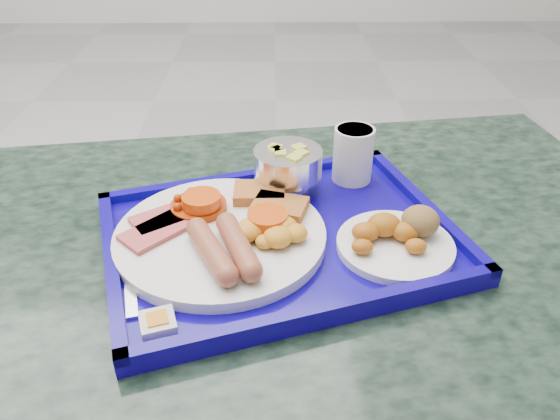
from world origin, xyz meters
name	(u,v)px	position (x,y,z in m)	size (l,w,h in m)	color
floor	(85,248)	(0.00, 0.00, 0.00)	(6.00, 6.00, 0.00)	gray
table	(285,338)	(0.66, -0.91, 0.51)	(1.19, 0.88, 0.69)	slate
tray	(280,239)	(0.65, -0.91, 0.70)	(0.53, 0.45, 0.03)	#0D0286
main_plate	(227,231)	(0.58, -0.92, 0.72)	(0.28, 0.28, 0.04)	white
bread_plate	(398,237)	(0.80, -0.94, 0.72)	(0.15, 0.15, 0.05)	white
fruit_bowl	(288,164)	(0.67, -0.79, 0.75)	(0.10, 0.10, 0.07)	silver
juice_cup	(353,153)	(0.77, -0.76, 0.75)	(0.06, 0.06, 0.08)	silver
spoon	(162,241)	(0.50, -0.93, 0.71)	(0.09, 0.15, 0.01)	silver
knife	(129,266)	(0.47, -0.97, 0.71)	(0.01, 0.19, 0.00)	silver
jam_packet	(158,323)	(0.52, -1.08, 0.71)	(0.05, 0.05, 0.01)	silver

